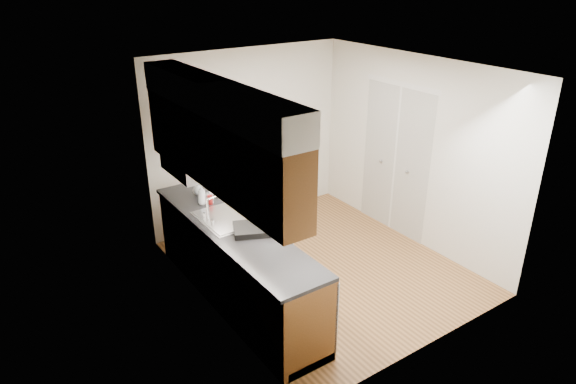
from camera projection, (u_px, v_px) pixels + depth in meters
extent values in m
plane|color=#A36F3D|center=(321.00, 267.00, 6.47)|extent=(3.50, 3.50, 0.00)
plane|color=white|center=(327.00, 67.00, 5.46)|extent=(3.50, 3.50, 0.00)
cube|color=silver|center=(207.00, 207.00, 5.20)|extent=(0.02, 3.50, 2.50)
cube|color=silver|center=(414.00, 151.00, 6.74)|extent=(0.02, 3.50, 2.50)
cube|color=silver|center=(248.00, 137.00, 7.29)|extent=(3.00, 0.02, 2.50)
cube|color=brown|center=(236.00, 265.00, 5.67)|extent=(0.60, 2.80, 0.90)
cube|color=black|center=(233.00, 228.00, 5.48)|extent=(0.63, 2.80, 0.04)
cube|color=#B2B2B7|center=(225.00, 223.00, 5.65)|extent=(0.48, 0.68, 0.14)
cube|color=#B2B2B7|center=(225.00, 219.00, 5.63)|extent=(0.52, 0.72, 0.01)
cube|color=#B2B2B7|center=(317.00, 304.00, 4.99)|extent=(0.03, 0.60, 0.80)
cube|color=brown|center=(218.00, 150.00, 5.05)|extent=(0.33, 2.80, 0.75)
cube|color=silver|center=(215.00, 97.00, 4.84)|extent=(0.35, 2.80, 0.30)
cube|color=#A5A5AA|center=(191.00, 166.00, 5.91)|extent=(0.46, 0.75, 0.16)
cube|color=silver|center=(395.00, 161.00, 7.05)|extent=(0.02, 1.22, 2.05)
cube|color=slate|center=(275.00, 280.00, 6.20)|extent=(0.58, 0.83, 0.01)
imported|color=#A9C9CE|center=(274.00, 208.00, 5.82)|extent=(0.60, 0.76, 1.90)
imported|color=white|center=(202.00, 194.00, 5.94)|extent=(0.13, 0.13, 0.25)
imported|color=white|center=(210.00, 196.00, 6.00)|extent=(0.10, 0.10, 0.17)
imported|color=white|center=(198.00, 188.00, 6.20)|extent=(0.18, 0.18, 0.17)
cylinder|color=red|center=(210.00, 200.00, 5.96)|extent=(0.07, 0.07, 0.11)
cylinder|color=#A5A5AA|center=(219.00, 193.00, 6.11)|extent=(0.09, 0.09, 0.13)
cube|color=black|center=(253.00, 229.00, 5.35)|extent=(0.50, 0.47, 0.06)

